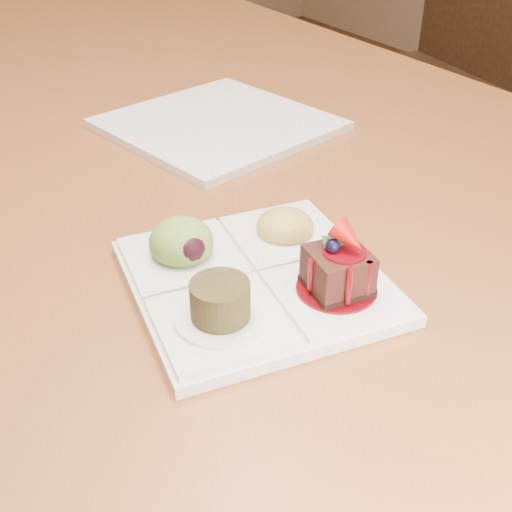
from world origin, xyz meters
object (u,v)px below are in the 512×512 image
dining_table (158,126)px  second_plate (218,124)px  sampler_plate (253,269)px  chair_right (443,48)px

dining_table → second_plate: second_plate is taller
sampler_plate → second_plate: bearing=75.0°
chair_right → second_plate: bearing=125.6°
dining_table → second_plate: 0.22m
dining_table → chair_right: 1.07m
chair_right → second_plate: 1.15m
chair_right → sampler_plate: chair_right is taller
sampler_plate → dining_table: bearing=83.8°
dining_table → sampler_plate: 0.61m
dining_table → chair_right: (1.02, 0.29, -0.08)m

